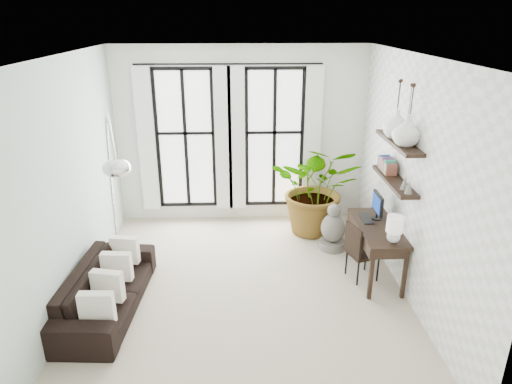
{
  "coord_description": "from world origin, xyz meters",
  "views": [
    {
      "loc": [
        -0.03,
        -5.55,
        3.66
      ],
      "look_at": [
        0.19,
        0.3,
        1.37
      ],
      "focal_mm": 32.0,
      "sensor_mm": 36.0,
      "label": 1
    }
  ],
  "objects_px": {
    "sofa": "(106,289)",
    "desk_chair": "(359,249)",
    "buddha": "(333,230)",
    "plant": "(317,188)",
    "desk": "(378,231)",
    "arc_lamp": "(111,157)"
  },
  "relations": [
    {
      "from": "desk",
      "to": "arc_lamp",
      "type": "bearing_deg",
      "value": -178.18
    },
    {
      "from": "sofa",
      "to": "arc_lamp",
      "type": "height_order",
      "value": "arc_lamp"
    },
    {
      "from": "plant",
      "to": "sofa",
      "type": "bearing_deg",
      "value": -144.56
    },
    {
      "from": "sofa",
      "to": "buddha",
      "type": "height_order",
      "value": "buddha"
    },
    {
      "from": "desk_chair",
      "to": "buddha",
      "type": "height_order",
      "value": "desk_chair"
    },
    {
      "from": "sofa",
      "to": "buddha",
      "type": "bearing_deg",
      "value": -61.05
    },
    {
      "from": "plant",
      "to": "desk",
      "type": "distance_m",
      "value": 1.68
    },
    {
      "from": "desk",
      "to": "buddha",
      "type": "relative_size",
      "value": 1.71
    },
    {
      "from": "arc_lamp",
      "to": "buddha",
      "type": "distance_m",
      "value": 3.71
    },
    {
      "from": "sofa",
      "to": "arc_lamp",
      "type": "bearing_deg",
      "value": -7.05
    },
    {
      "from": "desk",
      "to": "sofa",
      "type": "bearing_deg",
      "value": -169.9
    },
    {
      "from": "sofa",
      "to": "desk_chair",
      "type": "height_order",
      "value": "desk_chair"
    },
    {
      "from": "plant",
      "to": "buddha",
      "type": "relative_size",
      "value": 2.11
    },
    {
      "from": "desk",
      "to": "plant",
      "type": "bearing_deg",
      "value": 112.21
    },
    {
      "from": "desk_chair",
      "to": "sofa",
      "type": "bearing_deg",
      "value": 172.94
    },
    {
      "from": "plant",
      "to": "buddha",
      "type": "distance_m",
      "value": 0.84
    },
    {
      "from": "desk",
      "to": "desk_chair",
      "type": "xyz_separation_m",
      "value": [
        -0.27,
        -0.05,
        -0.25
      ]
    },
    {
      "from": "sofa",
      "to": "buddha",
      "type": "xyz_separation_m",
      "value": [
        3.29,
        1.56,
        0.03
      ]
    },
    {
      "from": "arc_lamp",
      "to": "buddha",
      "type": "height_order",
      "value": "arc_lamp"
    },
    {
      "from": "sofa",
      "to": "desk_chair",
      "type": "distance_m",
      "value": 3.53
    },
    {
      "from": "sofa",
      "to": "desk_chair",
      "type": "bearing_deg",
      "value": -76.4
    },
    {
      "from": "arc_lamp",
      "to": "buddha",
      "type": "bearing_deg",
      "value": 17.61
    }
  ]
}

